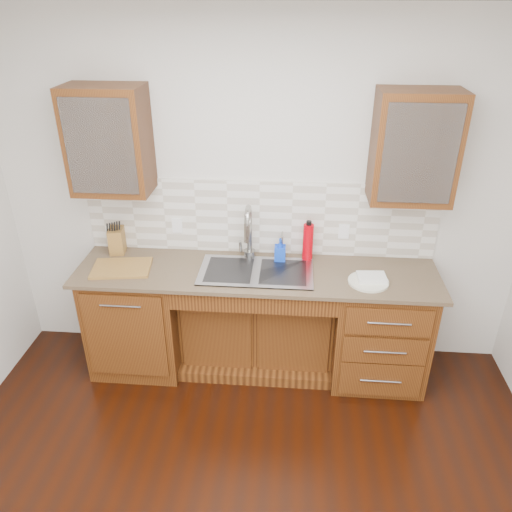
# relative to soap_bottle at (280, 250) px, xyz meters

# --- Properties ---
(wall_back) EXTENTS (4.00, 0.10, 2.70)m
(wall_back) POSITION_rel_soap_bottle_xyz_m (-0.17, 0.20, 0.35)
(wall_back) COLOR silver
(wall_back) RESTS_ON ground
(base_cabinet_left) EXTENTS (0.70, 0.62, 0.88)m
(base_cabinet_left) POSITION_rel_soap_bottle_xyz_m (-1.12, -0.16, -0.56)
(base_cabinet_left) COLOR #593014
(base_cabinet_left) RESTS_ON ground
(base_cabinet_center) EXTENTS (1.20, 0.44, 0.70)m
(base_cabinet_center) POSITION_rel_soap_bottle_xyz_m (-0.17, -0.07, -0.65)
(base_cabinet_center) COLOR #593014
(base_cabinet_center) RESTS_ON ground
(base_cabinet_right) EXTENTS (0.70, 0.62, 0.88)m
(base_cabinet_right) POSITION_rel_soap_bottle_xyz_m (0.78, -0.16, -0.56)
(base_cabinet_right) COLOR #593014
(base_cabinet_right) RESTS_ON ground
(countertop) EXTENTS (2.70, 0.65, 0.03)m
(countertop) POSITION_rel_soap_bottle_xyz_m (-0.17, -0.18, -0.11)
(countertop) COLOR #84705B
(countertop) RESTS_ON base_cabinet_left
(backsplash) EXTENTS (2.70, 0.02, 0.59)m
(backsplash) POSITION_rel_soap_bottle_xyz_m (-0.17, 0.14, 0.20)
(backsplash) COLOR beige
(backsplash) RESTS_ON wall_back
(sink) EXTENTS (0.84, 0.46, 0.19)m
(sink) POSITION_rel_soap_bottle_xyz_m (-0.17, -0.19, -0.18)
(sink) COLOR #9E9EA5
(sink) RESTS_ON countertop
(faucet) EXTENTS (0.04, 0.04, 0.40)m
(faucet) POSITION_rel_soap_bottle_xyz_m (-0.24, 0.04, 0.11)
(faucet) COLOR #999993
(faucet) RESTS_ON countertop
(filter_tap) EXTENTS (0.02, 0.02, 0.24)m
(filter_tap) POSITION_rel_soap_bottle_xyz_m (0.01, 0.05, 0.03)
(filter_tap) COLOR #999993
(filter_tap) RESTS_ON countertop
(upper_cabinet_left) EXTENTS (0.55, 0.34, 0.75)m
(upper_cabinet_left) POSITION_rel_soap_bottle_xyz_m (-1.22, -0.02, 0.82)
(upper_cabinet_left) COLOR #593014
(upper_cabinet_left) RESTS_ON wall_back
(upper_cabinet_right) EXTENTS (0.55, 0.34, 0.75)m
(upper_cabinet_right) POSITION_rel_soap_bottle_xyz_m (0.88, -0.02, 0.82)
(upper_cabinet_right) COLOR #593014
(upper_cabinet_right) RESTS_ON wall_back
(outlet_left) EXTENTS (0.08, 0.01, 0.12)m
(outlet_left) POSITION_rel_soap_bottle_xyz_m (-0.82, 0.13, 0.12)
(outlet_left) COLOR white
(outlet_left) RESTS_ON backsplash
(outlet_right) EXTENTS (0.08, 0.01, 0.12)m
(outlet_right) POSITION_rel_soap_bottle_xyz_m (0.48, 0.13, 0.12)
(outlet_right) COLOR white
(outlet_right) RESTS_ON backsplash
(soap_bottle) EXTENTS (0.08, 0.09, 0.19)m
(soap_bottle) POSITION_rel_soap_bottle_xyz_m (0.00, 0.00, 0.00)
(soap_bottle) COLOR blue
(soap_bottle) RESTS_ON countertop
(water_bottle) EXTENTS (0.09, 0.09, 0.29)m
(water_bottle) POSITION_rel_soap_bottle_xyz_m (0.21, 0.04, 0.05)
(water_bottle) COLOR #C0000C
(water_bottle) RESTS_ON countertop
(plate) EXTENTS (0.34, 0.34, 0.02)m
(plate) POSITION_rel_soap_bottle_xyz_m (0.64, -0.28, -0.08)
(plate) COLOR beige
(plate) RESTS_ON countertop
(dish_towel) EXTENTS (0.21, 0.16, 0.03)m
(dish_towel) POSITION_rel_soap_bottle_xyz_m (0.67, -0.25, -0.06)
(dish_towel) COLOR white
(dish_towel) RESTS_ON plate
(knife_block) EXTENTS (0.14, 0.19, 0.20)m
(knife_block) POSITION_rel_soap_bottle_xyz_m (-1.29, 0.06, 0.01)
(knife_block) COLOR olive
(knife_block) RESTS_ON countertop
(cutting_board) EXTENTS (0.46, 0.35, 0.02)m
(cutting_board) POSITION_rel_soap_bottle_xyz_m (-1.17, -0.23, -0.08)
(cutting_board) COLOR brown
(cutting_board) RESTS_ON countertop
(cup_left_a) EXTENTS (0.15, 0.15, 0.10)m
(cup_left_a) POSITION_rel_soap_bottle_xyz_m (-1.36, -0.02, 0.77)
(cup_left_a) COLOR white
(cup_left_a) RESTS_ON upper_cabinet_left
(cup_left_b) EXTENTS (0.11, 0.11, 0.09)m
(cup_left_b) POSITION_rel_soap_bottle_xyz_m (-1.13, -0.02, 0.77)
(cup_left_b) COLOR white
(cup_left_b) RESTS_ON upper_cabinet_left
(cup_right_a) EXTENTS (0.15, 0.15, 0.10)m
(cup_right_a) POSITION_rel_soap_bottle_xyz_m (0.75, -0.02, 0.77)
(cup_right_a) COLOR silver
(cup_right_a) RESTS_ON upper_cabinet_right
(cup_right_b) EXTENTS (0.13, 0.13, 0.10)m
(cup_right_b) POSITION_rel_soap_bottle_xyz_m (1.02, -0.02, 0.77)
(cup_right_b) COLOR silver
(cup_right_b) RESTS_ON upper_cabinet_right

